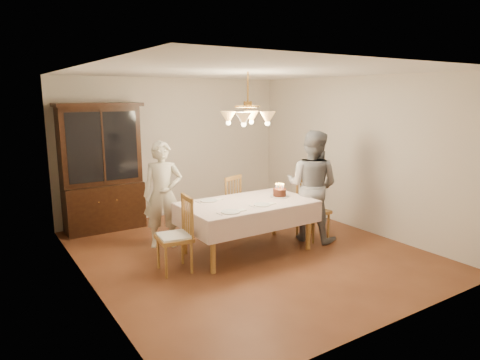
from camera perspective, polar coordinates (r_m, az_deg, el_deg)
ground at (r=6.45m, az=0.98°, el=-9.48°), size 5.00×5.00×0.00m
room_shell at (r=6.08m, az=1.03°, el=4.61°), size 5.00×5.00×5.00m
dining_table at (r=6.25m, az=1.00°, el=-3.61°), size 1.90×1.10×0.76m
china_hutch at (r=7.61m, az=-17.96°, el=1.30°), size 1.38×0.54×2.16m
chair_far_side at (r=7.13m, az=-2.00°, el=-3.72°), size 0.55×0.54×1.00m
chair_left_end at (r=5.69m, az=-8.69°, el=-7.64°), size 0.47×0.48×1.00m
chair_right_end at (r=6.97m, az=9.66°, el=-4.22°), size 0.44×0.46×1.00m
elderly_woman at (r=6.55m, az=-10.24°, el=-1.93°), size 0.70×0.59×1.62m
adult_in_grey at (r=6.84m, az=9.55°, el=-0.78°), size 0.99×1.06×1.75m
birthday_cake at (r=6.55m, az=5.29°, el=-1.75°), size 0.30×0.30×0.21m
place_setting_near_left at (r=5.68m, az=-1.15°, el=-4.25°), size 0.40×0.26×0.02m
place_setting_near_right at (r=6.05m, az=3.05°, el=-3.30°), size 0.38×0.24×0.02m
place_setting_far_left at (r=6.29m, az=-4.10°, el=-2.74°), size 0.40×0.25×0.02m
chandelier at (r=6.04m, az=1.04°, el=8.34°), size 0.62×0.62×0.73m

